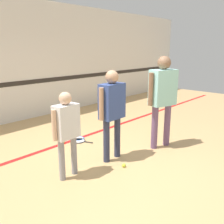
# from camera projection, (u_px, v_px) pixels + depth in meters

# --- Properties ---
(ground_plane) EXTENTS (16.00, 16.00, 0.00)m
(ground_plane) POSITION_uv_depth(u_px,v_px,m) (115.00, 160.00, 4.46)
(ground_plane) COLOR tan
(wall_back) EXTENTS (16.00, 0.07, 3.20)m
(wall_back) POSITION_uv_depth(u_px,v_px,m) (10.00, 62.00, 6.39)
(wall_back) COLOR silver
(wall_back) RESTS_ON ground_plane
(floor_stripe) EXTENTS (14.40, 0.10, 0.01)m
(floor_stripe) POSITION_uv_depth(u_px,v_px,m) (69.00, 142.00, 5.31)
(floor_stripe) COLOR red
(floor_stripe) RESTS_ON ground_plane
(person_instructor) EXTENTS (0.60, 0.25, 1.59)m
(person_instructor) POSITION_uv_depth(u_px,v_px,m) (112.00, 106.00, 4.26)
(person_instructor) COLOR #2D334C
(person_instructor) RESTS_ON ground_plane
(person_student_left) EXTENTS (0.51, 0.22, 1.34)m
(person_student_left) POSITION_uv_depth(u_px,v_px,m) (66.00, 126.00, 3.69)
(person_student_left) COLOR gray
(person_student_left) RESTS_ON ground_plane
(person_student_right) EXTENTS (0.66, 0.41, 1.80)m
(person_student_right) POSITION_uv_depth(u_px,v_px,m) (163.00, 92.00, 4.79)
(person_student_right) COLOR #6B4C70
(person_student_right) RESTS_ON ground_plane
(racket_spare_on_floor) EXTENTS (0.38, 0.51, 0.03)m
(racket_spare_on_floor) POSITION_uv_depth(u_px,v_px,m) (79.00, 141.00, 5.34)
(racket_spare_on_floor) COLOR #28282D
(racket_spare_on_floor) RESTS_ON ground_plane
(racket_second_spare) EXTENTS (0.35, 0.51, 0.03)m
(racket_second_spare) POSITION_uv_depth(u_px,v_px,m) (78.00, 138.00, 5.50)
(racket_second_spare) COLOR blue
(racket_second_spare) RESTS_ON ground_plane
(tennis_ball_near_instructor) EXTENTS (0.07, 0.07, 0.07)m
(tennis_ball_near_instructor) POSITION_uv_depth(u_px,v_px,m) (124.00, 165.00, 4.19)
(tennis_ball_near_instructor) COLOR #CCE038
(tennis_ball_near_instructor) RESTS_ON ground_plane
(tennis_ball_by_spare_racket) EXTENTS (0.07, 0.07, 0.07)m
(tennis_ball_by_spare_racket) POSITION_uv_depth(u_px,v_px,m) (63.00, 142.00, 5.22)
(tennis_ball_by_spare_racket) COLOR #CCE038
(tennis_ball_by_spare_racket) RESTS_ON ground_plane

